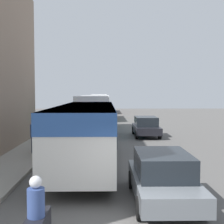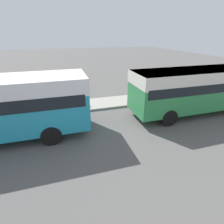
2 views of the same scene
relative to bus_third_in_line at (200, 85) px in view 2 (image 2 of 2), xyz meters
The scene contains 2 objects.
bus_third_in_line is the anchor object (origin of this frame).
pedestrian_walking_away 8.77m from the bus_third_in_line, 117.75° to the right, with size 0.32×0.32×1.83m.
Camera 2 is at (7.10, 24.08, 5.04)m, focal length 28.00 mm.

